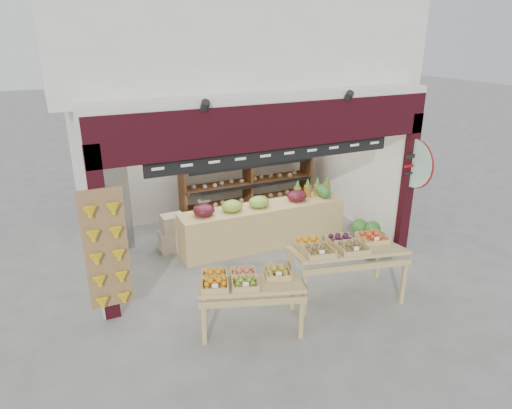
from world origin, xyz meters
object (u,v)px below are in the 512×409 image
object	(u,v)px
display_table_right	(341,247)
refrigerator	(107,204)
mid_counter	(263,224)
display_table_left	(243,282)
watermelon_pile	(370,240)
cardboard_stack	(183,234)
back_shelving	(248,165)

from	to	relation	value
display_table_right	refrigerator	bearing A→B (deg)	132.19
mid_counter	display_table_left	world-z (taller)	mid_counter
refrigerator	watermelon_pile	size ratio (longest dim) A/B	2.14
cardboard_stack	display_table_right	size ratio (longest dim) A/B	0.53
mid_counter	watermelon_pile	size ratio (longest dim) A/B	4.00
cardboard_stack	mid_counter	size ratio (longest dim) A/B	0.30
mid_counter	display_table_left	xyz separation A→B (m)	(-1.39, -2.28, 0.27)
refrigerator	display_table_right	world-z (taller)	refrigerator
refrigerator	mid_counter	distance (m)	3.04
refrigerator	mid_counter	size ratio (longest dim) A/B	0.54
watermelon_pile	mid_counter	bearing A→B (deg)	148.61
refrigerator	display_table_left	xyz separation A→B (m)	(1.35, -3.51, -0.17)
refrigerator	display_table_left	distance (m)	3.77
cardboard_stack	watermelon_pile	bearing A→B (deg)	-27.12
refrigerator	cardboard_stack	world-z (taller)	refrigerator
back_shelving	display_table_right	distance (m)	3.73
display_table_left	display_table_right	bearing A→B (deg)	3.94
cardboard_stack	watermelon_pile	world-z (taller)	cardboard_stack
back_shelving	refrigerator	size ratio (longest dim) A/B	1.74
refrigerator	cardboard_stack	size ratio (longest dim) A/B	1.76
refrigerator	mid_counter	bearing A→B (deg)	-35.08
back_shelving	display_table_left	xyz separation A→B (m)	(-1.76, -3.83, -0.48)
display_table_left	watermelon_pile	distance (m)	3.44
back_shelving	watermelon_pile	xyz separation A→B (m)	(1.43, -2.64, -0.99)
back_shelving	mid_counter	world-z (taller)	back_shelving
refrigerator	mid_counter	world-z (taller)	refrigerator
back_shelving	cardboard_stack	world-z (taller)	back_shelving
mid_counter	watermelon_pile	world-z (taller)	mid_counter
watermelon_pile	refrigerator	bearing A→B (deg)	152.94
cardboard_stack	display_table_right	world-z (taller)	display_table_right
back_shelving	cardboard_stack	xyz separation A→B (m)	(-1.82, -0.98, -0.94)
display_table_right	display_table_left	bearing A→B (deg)	-176.06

